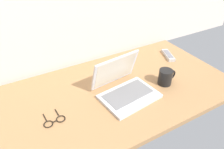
% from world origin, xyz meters
% --- Properties ---
extents(desk, '(1.60, 0.76, 0.03)m').
position_xyz_m(desk, '(0.00, 0.00, 0.01)').
color(desk, '#A87A4C').
rests_on(desk, ground).
extents(laptop, '(0.34, 0.31, 0.21)m').
position_xyz_m(laptop, '(0.11, -0.05, 0.08)').
color(laptop, silver).
rests_on(laptop, desk).
extents(coffee_mug, '(0.12, 0.08, 0.10)m').
position_xyz_m(coffee_mug, '(0.38, -0.09, 0.08)').
color(coffee_mug, black).
rests_on(coffee_mug, desk).
extents(remote_control_near, '(0.10, 0.17, 0.02)m').
position_xyz_m(remote_control_near, '(0.63, 0.15, 0.04)').
color(remote_control_near, '#B7B7B7').
rests_on(remote_control_near, desk).
extents(eyeglasses, '(0.11, 0.11, 0.01)m').
position_xyz_m(eyeglasses, '(-0.31, -0.07, 0.03)').
color(eyeglasses, black).
rests_on(eyeglasses, desk).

